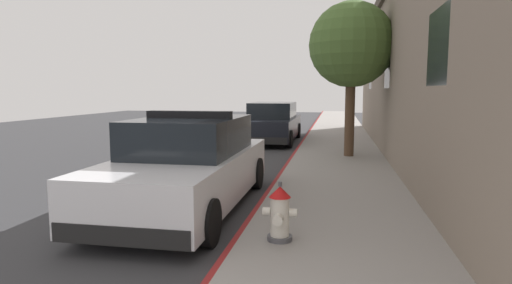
{
  "coord_description": "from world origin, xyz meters",
  "views": [
    {
      "loc": [
        1.2,
        -0.9,
        2.02
      ],
      "look_at": [
        -0.37,
        7.48,
        1.0
      ],
      "focal_mm": 30.0,
      "sensor_mm": 36.0,
      "label": 1
    }
  ],
  "objects_px": {
    "street_tree": "(352,45)",
    "parked_car_silver_ahead": "(272,123)",
    "fire_hydrant": "(280,214)",
    "police_cruiser": "(189,165)"
  },
  "relations": [
    {
      "from": "street_tree",
      "to": "parked_car_silver_ahead",
      "type": "bearing_deg",
      "value": 125.11
    },
    {
      "from": "parked_car_silver_ahead",
      "to": "fire_hydrant",
      "type": "bearing_deg",
      "value": -81.06
    },
    {
      "from": "parked_car_silver_ahead",
      "to": "police_cruiser",
      "type": "bearing_deg",
      "value": -89.9
    },
    {
      "from": "fire_hydrant",
      "to": "street_tree",
      "type": "height_order",
      "value": "street_tree"
    },
    {
      "from": "parked_car_silver_ahead",
      "to": "street_tree",
      "type": "height_order",
      "value": "street_tree"
    },
    {
      "from": "police_cruiser",
      "to": "fire_hydrant",
      "type": "relative_size",
      "value": 6.37
    },
    {
      "from": "police_cruiser",
      "to": "fire_hydrant",
      "type": "height_order",
      "value": "police_cruiser"
    },
    {
      "from": "parked_car_silver_ahead",
      "to": "street_tree",
      "type": "distance_m",
      "value": 5.62
    },
    {
      "from": "police_cruiser",
      "to": "fire_hydrant",
      "type": "bearing_deg",
      "value": -43.3
    },
    {
      "from": "police_cruiser",
      "to": "parked_car_silver_ahead",
      "type": "xyz_separation_m",
      "value": [
        -0.02,
        9.86,
        -0.0
      ]
    }
  ]
}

